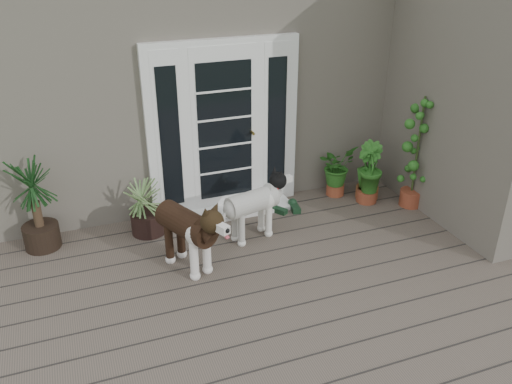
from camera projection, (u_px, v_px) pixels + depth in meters
name	position (u px, v px, depth m)	size (l,w,h in m)	color
deck	(314.00, 306.00, 5.23)	(6.20, 4.60, 0.12)	#6B5B4C
house_main	(196.00, 62.00, 8.13)	(7.40, 4.00, 3.10)	#665E54
house_wing	(497.00, 99.00, 6.40)	(1.60, 2.40, 3.10)	#665E54
door_unit	(224.00, 128.00, 6.51)	(1.90, 0.14, 2.15)	white
door_step	(231.00, 211.00, 6.80)	(1.60, 0.40, 0.05)	white
brindle_dog	(187.00, 236.00, 5.55)	(0.40, 0.94, 0.78)	#321E12
white_dog	(252.00, 212.00, 6.12)	(0.35, 0.83, 0.69)	white
spider_plant	(147.00, 205.00, 6.23)	(0.67, 0.67, 0.72)	#89A063
yucca	(35.00, 204.00, 5.85)	(0.76, 0.76, 1.09)	black
herb_a	(336.00, 173.00, 7.15)	(0.50, 0.50, 0.63)	#1B611C
herb_b	(368.00, 181.00, 6.97)	(0.40, 0.40, 0.61)	#1C5A19
herb_c	(368.00, 177.00, 7.07)	(0.39, 0.39, 0.61)	#164E1A
sapling	(417.00, 151.00, 6.67)	(0.45, 0.45, 1.52)	#2A5A19
clog_left	(278.00, 209.00, 6.81)	(0.13, 0.27, 0.08)	#13311B
clog_right	(294.00, 206.00, 6.87)	(0.14, 0.30, 0.09)	black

